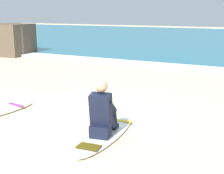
# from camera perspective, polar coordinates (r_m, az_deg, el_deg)

# --- Properties ---
(ground_plane) EXTENTS (80.00, 80.00, 0.00)m
(ground_plane) POSITION_cam_1_polar(r_m,az_deg,el_deg) (6.49, -7.78, -5.72)
(ground_plane) COLOR beige
(breaking_foam) EXTENTS (80.00, 0.90, 0.11)m
(breaking_foam) POSITION_cam_1_polar(r_m,az_deg,el_deg) (12.40, 10.74, 3.56)
(breaking_foam) COLOR white
(breaking_foam) RESTS_ON ground
(surfboard_main) EXTENTS (0.73, 2.24, 0.08)m
(surfboard_main) POSITION_cam_1_polar(r_m,az_deg,el_deg) (5.64, -0.94, -8.18)
(surfboard_main) COLOR white
(surfboard_main) RESTS_ON ground
(surfer_seated) EXTENTS (0.48, 0.75, 0.95)m
(surfer_seated) POSITION_cam_1_polar(r_m,az_deg,el_deg) (5.39, -1.69, -4.71)
(surfer_seated) COLOR black
(surfer_seated) RESTS_ON surfboard_main
(rock_outcrop_distant) EXTENTS (2.82, 2.36, 1.51)m
(rock_outcrop_distant) POSITION_cam_1_polar(r_m,az_deg,el_deg) (16.95, -17.10, 7.89)
(rock_outcrop_distant) COLOR brown
(rock_outcrop_distant) RESTS_ON ground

